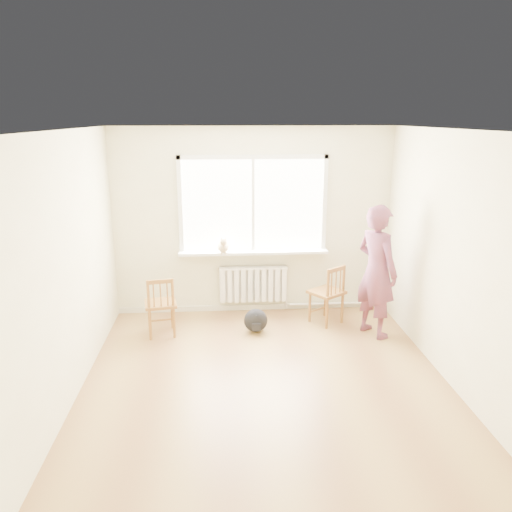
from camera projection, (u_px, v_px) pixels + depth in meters
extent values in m
plane|color=#9D7640|center=(267.00, 386.00, 5.41)|extent=(4.50, 4.50, 0.00)
plane|color=white|center=(268.00, 130.00, 4.68)|extent=(4.50, 4.50, 0.00)
cube|color=beige|center=(253.00, 222.00, 7.20)|extent=(4.00, 0.01, 2.70)
cube|color=white|center=(253.00, 205.00, 7.12)|extent=(2.00, 0.02, 1.30)
cube|color=white|center=(253.00, 157.00, 6.91)|extent=(2.12, 0.05, 0.06)
cube|color=white|center=(180.00, 206.00, 7.03)|extent=(0.06, 0.05, 1.42)
cube|color=white|center=(324.00, 205.00, 7.17)|extent=(0.06, 0.05, 1.42)
cube|color=white|center=(253.00, 205.00, 7.10)|extent=(0.04, 0.05, 1.30)
cube|color=white|center=(253.00, 252.00, 7.21)|extent=(2.15, 0.22, 0.04)
cube|color=white|center=(253.00, 284.00, 7.40)|extent=(1.00, 0.02, 0.55)
cube|color=white|center=(253.00, 285.00, 7.36)|extent=(1.00, 0.10, 0.51)
cube|color=white|center=(253.00, 268.00, 7.29)|extent=(1.00, 0.12, 0.03)
cylinder|color=silver|center=(335.00, 304.00, 7.57)|extent=(1.40, 0.04, 0.04)
cube|color=beige|center=(253.00, 307.00, 7.54)|extent=(4.00, 0.03, 0.08)
cube|color=#8E5E29|center=(161.00, 304.00, 6.60)|extent=(0.47, 0.45, 0.04)
cylinder|color=#8E5E29|center=(172.00, 313.00, 6.84)|extent=(0.03, 0.03, 0.43)
cylinder|color=#8E5E29|center=(149.00, 316.00, 6.76)|extent=(0.03, 0.03, 0.43)
cylinder|color=#8E5E29|center=(174.00, 322.00, 6.55)|extent=(0.03, 0.03, 0.43)
cylinder|color=#8E5E29|center=(150.00, 324.00, 6.48)|extent=(0.03, 0.03, 0.43)
cylinder|color=#8E5E29|center=(173.00, 308.00, 6.50)|extent=(0.04, 0.04, 0.82)
cylinder|color=#8E5E29|center=(149.00, 311.00, 6.42)|extent=(0.04, 0.04, 0.82)
cube|color=#8E5E29|center=(160.00, 282.00, 6.36)|extent=(0.33, 0.09, 0.05)
cylinder|color=#8E5E29|center=(167.00, 294.00, 6.42)|extent=(0.02, 0.02, 0.33)
cylinder|color=#8E5E29|center=(161.00, 294.00, 6.40)|extent=(0.02, 0.02, 0.33)
cylinder|color=#8E5E29|center=(154.00, 295.00, 6.38)|extent=(0.02, 0.02, 0.33)
cube|color=#8E5E29|center=(327.00, 292.00, 6.97)|extent=(0.58, 0.57, 0.04)
cylinder|color=#8E5E29|center=(325.00, 301.00, 7.25)|extent=(0.04, 0.04, 0.45)
cylinder|color=#8E5E29|center=(310.00, 307.00, 7.05)|extent=(0.04, 0.04, 0.45)
cylinder|color=#8E5E29|center=(342.00, 308.00, 7.02)|extent=(0.04, 0.04, 0.45)
cylinder|color=#8E5E29|center=(327.00, 313.00, 6.82)|extent=(0.04, 0.04, 0.45)
cylinder|color=#8E5E29|center=(343.00, 294.00, 6.96)|extent=(0.04, 0.04, 0.85)
cylinder|color=#8E5E29|center=(327.00, 299.00, 6.76)|extent=(0.04, 0.04, 0.85)
cube|color=#8E5E29|center=(336.00, 269.00, 6.75)|extent=(0.30, 0.23, 0.06)
cylinder|color=#8E5E29|center=(340.00, 281.00, 6.86)|extent=(0.02, 0.02, 0.34)
cylinder|color=#8E5E29|center=(336.00, 282.00, 6.80)|extent=(0.02, 0.02, 0.34)
cylinder|color=#8E5E29|center=(331.00, 283.00, 6.75)|extent=(0.02, 0.02, 0.34)
imported|color=#BC3E44|center=(377.00, 271.00, 6.48)|extent=(0.68, 0.77, 1.76)
ellipsoid|color=beige|center=(223.00, 246.00, 7.08)|extent=(0.17, 0.25, 0.18)
sphere|color=beige|center=(223.00, 242.00, 6.94)|extent=(0.10, 0.10, 0.10)
cone|color=beige|center=(221.00, 239.00, 6.93)|extent=(0.03, 0.03, 0.04)
cone|color=beige|center=(225.00, 238.00, 6.93)|extent=(0.03, 0.03, 0.04)
cylinder|color=beige|center=(223.00, 248.00, 7.22)|extent=(0.03, 0.17, 0.02)
cylinder|color=beige|center=(222.00, 251.00, 7.00)|extent=(0.02, 0.02, 0.09)
cylinder|color=beige|center=(226.00, 251.00, 7.01)|extent=(0.02, 0.02, 0.09)
ellipsoid|color=black|center=(256.00, 320.00, 6.74)|extent=(0.38, 0.34, 0.32)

